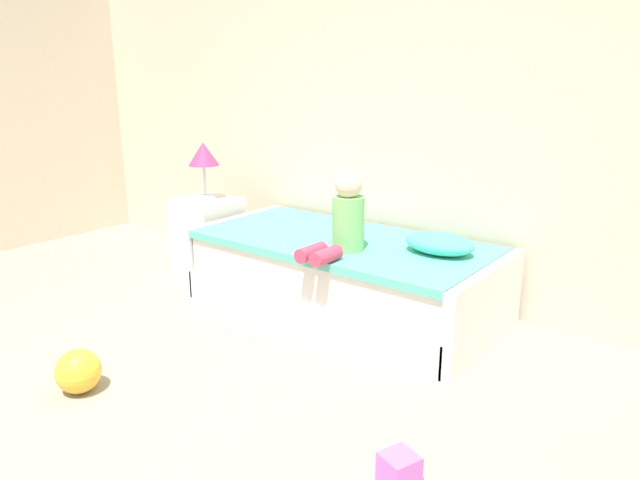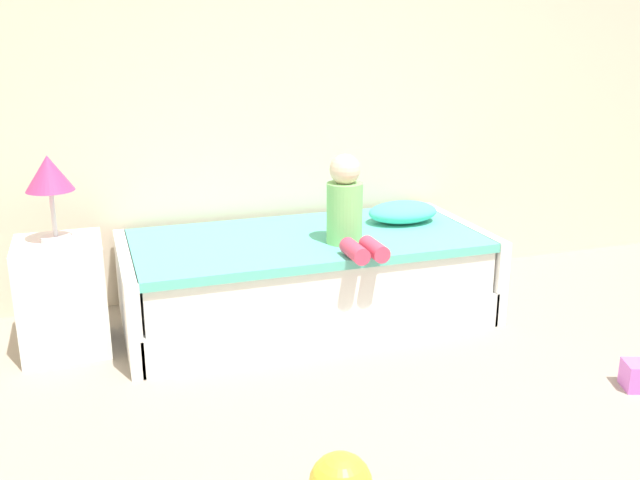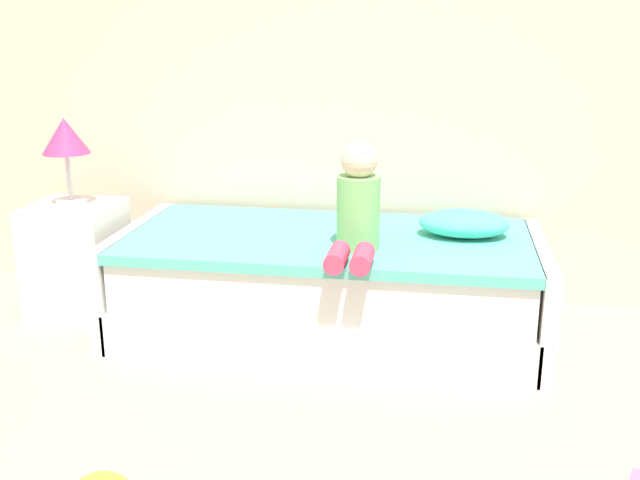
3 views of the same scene
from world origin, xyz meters
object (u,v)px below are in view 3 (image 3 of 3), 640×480
object	(u,v)px
bed	(328,284)
nightstand	(77,260)
pillow	(464,223)
table_lamp	(65,140)
child_figure	(357,208)

from	to	relation	value
bed	nightstand	bearing A→B (deg)	179.89
nightstand	pillow	distance (m)	2.03
table_lamp	bed	bearing A→B (deg)	-0.11
pillow	nightstand	bearing A→B (deg)	-177.22
nightstand	table_lamp	world-z (taller)	table_lamp
bed	nightstand	size ratio (longest dim) A/B	3.52
table_lamp	child_figure	distance (m)	1.55
child_figure	pillow	distance (m)	0.61
table_lamp	pillow	bearing A→B (deg)	2.78
bed	child_figure	xyz separation A→B (m)	(0.17, -0.23, 0.46)
nightstand	child_figure	bearing A→B (deg)	-8.65
bed	child_figure	bearing A→B (deg)	-53.76
pillow	child_figure	bearing A→B (deg)	-146.23
bed	pillow	world-z (taller)	pillow
bed	child_figure	world-z (taller)	child_figure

